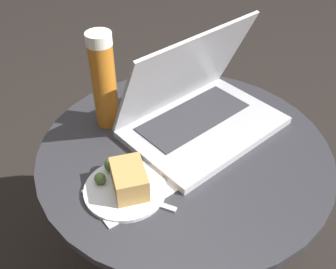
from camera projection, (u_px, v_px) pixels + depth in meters
table at (183, 193)px, 1.04m from camera, size 0.70×0.70×0.58m
napkin at (130, 190)px, 0.83m from camera, size 0.19×0.16×0.00m
laptop at (197, 109)px, 0.98m from camera, size 0.41×0.31×0.25m
beer_glass at (104, 81)px, 0.94m from camera, size 0.06×0.06×0.25m
snack_plate at (126, 183)px, 0.82m from camera, size 0.17×0.17×0.06m
fork at (134, 196)px, 0.82m from camera, size 0.07×0.16×0.00m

